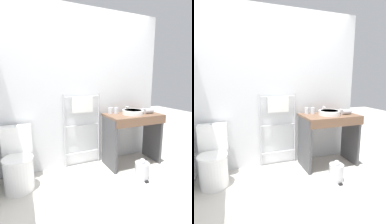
{
  "view_description": "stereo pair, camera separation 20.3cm",
  "coord_description": "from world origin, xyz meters",
  "views": [
    {
      "loc": [
        -0.9,
        -1.42,
        1.41
      ],
      "look_at": [
        0.05,
        0.79,
        0.97
      ],
      "focal_mm": 28.0,
      "sensor_mm": 36.0,
      "label": 1
    },
    {
      "loc": [
        -0.71,
        -1.49,
        1.41
      ],
      "look_at": [
        0.05,
        0.79,
        0.97
      ],
      "focal_mm": 28.0,
      "sensor_mm": 36.0,
      "label": 2
    }
  ],
  "objects": [
    {
      "name": "cup_near_edge",
      "position": [
        0.54,
        1.07,
        0.91
      ],
      "size": [
        0.07,
        0.07,
        0.1
      ],
      "color": "silver",
      "rests_on": "vanity_counter"
    },
    {
      "name": "cup_near_wall",
      "position": [
        0.44,
        1.1,
        0.91
      ],
      "size": [
        0.07,
        0.07,
        0.1
      ],
      "color": "silver",
      "rests_on": "vanity_counter"
    },
    {
      "name": "faucet",
      "position": [
        0.75,
        1.08,
        0.93
      ],
      "size": [
        0.02,
        0.1,
        0.11
      ],
      "color": "silver",
      "rests_on": "vanity_counter"
    },
    {
      "name": "sink_basin",
      "position": [
        0.75,
        0.9,
        0.9
      ],
      "size": [
        0.34,
        0.34,
        0.07
      ],
      "color": "white",
      "rests_on": "vanity_counter"
    },
    {
      "name": "vanity_counter",
      "position": [
        0.77,
        0.91,
        0.57
      ],
      "size": [
        0.9,
        0.54,
        0.86
      ],
      "color": "brown",
      "rests_on": "ground_plane"
    },
    {
      "name": "hair_dryer",
      "position": [
        1.05,
        0.88,
        0.9
      ],
      "size": [
        0.2,
        0.18,
        0.08
      ],
      "color": "#B7B7BC",
      "rests_on": "vanity_counter"
    },
    {
      "name": "ground_plane",
      "position": [
        0.0,
        0.0,
        0.0
      ],
      "size": [
        12.0,
        12.0,
        0.0
      ],
      "primitive_type": "plane",
      "color": "beige"
    },
    {
      "name": "towel_radiator",
      "position": [
        -0.02,
        1.18,
        0.87
      ],
      "size": [
        0.61,
        0.06,
        1.19
      ],
      "color": "silver",
      "rests_on": "ground_plane"
    },
    {
      "name": "wall_back",
      "position": [
        0.0,
        1.29,
        1.25
      ],
      "size": [
        2.78,
        0.12,
        2.5
      ],
      "primitive_type": "cube",
      "color": "silver",
      "rests_on": "ground_plane"
    },
    {
      "name": "trash_bin",
      "position": [
        0.62,
        0.45,
        0.13
      ],
      "size": [
        0.2,
        0.23,
        0.31
      ],
      "color": "silver",
      "rests_on": "ground_plane"
    },
    {
      "name": "toilet",
      "position": [
        -1.0,
        0.93,
        0.33
      ],
      "size": [
        0.38,
        0.51,
        0.81
      ],
      "color": "white",
      "rests_on": "ground_plane"
    }
  ]
}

